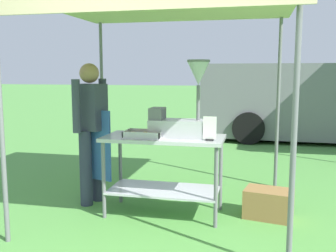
{
  "coord_description": "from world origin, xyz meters",
  "views": [
    {
      "loc": [
        0.7,
        -2.59,
        1.51
      ],
      "look_at": [
        -0.24,
        1.52,
        0.93
      ],
      "focal_mm": 41.61,
      "sensor_mm": 36.0,
      "label": 1
    }
  ],
  "objects_px": {
    "donut_cart": "(164,157)",
    "van_grey": "(329,101)",
    "donut_tray": "(144,135)",
    "stall_canopy": "(166,8)",
    "vendor": "(91,126)",
    "supply_crate": "(269,204)",
    "donut_fryer": "(181,112)",
    "menu_sign": "(210,130)"
  },
  "relations": [
    {
      "from": "donut_cart",
      "to": "van_grey",
      "type": "relative_size",
      "value": 0.23
    },
    {
      "from": "donut_tray",
      "to": "van_grey",
      "type": "xyz_separation_m",
      "value": [
        2.71,
        5.39,
        0.01
      ]
    },
    {
      "from": "stall_canopy",
      "to": "vendor",
      "type": "height_order",
      "value": "stall_canopy"
    },
    {
      "from": "van_grey",
      "to": "stall_canopy",
      "type": "bearing_deg",
      "value": -115.91
    },
    {
      "from": "supply_crate",
      "to": "donut_fryer",
      "type": "bearing_deg",
      "value": -172.13
    },
    {
      "from": "stall_canopy",
      "to": "donut_fryer",
      "type": "xyz_separation_m",
      "value": [
        0.19,
        -0.09,
        -1.05
      ]
    },
    {
      "from": "donut_fryer",
      "to": "menu_sign",
      "type": "xyz_separation_m",
      "value": [
        0.31,
        -0.15,
        -0.16
      ]
    },
    {
      "from": "donut_cart",
      "to": "donut_tray",
      "type": "relative_size",
      "value": 3.18
    },
    {
      "from": "stall_canopy",
      "to": "donut_tray",
      "type": "bearing_deg",
      "value": -132.22
    },
    {
      "from": "donut_fryer",
      "to": "donut_cart",
      "type": "bearing_deg",
      "value": -177.64
    },
    {
      "from": "donut_cart",
      "to": "menu_sign",
      "type": "height_order",
      "value": "menu_sign"
    },
    {
      "from": "donut_fryer",
      "to": "vendor",
      "type": "relative_size",
      "value": 0.49
    },
    {
      "from": "supply_crate",
      "to": "van_grey",
      "type": "relative_size",
      "value": 0.1
    },
    {
      "from": "donut_fryer",
      "to": "vendor",
      "type": "height_order",
      "value": "donut_fryer"
    },
    {
      "from": "donut_tray",
      "to": "vendor",
      "type": "height_order",
      "value": "vendor"
    },
    {
      "from": "stall_canopy",
      "to": "donut_tray",
      "type": "xyz_separation_m",
      "value": [
        -0.18,
        -0.2,
        -1.29
      ]
    },
    {
      "from": "donut_fryer",
      "to": "van_grey",
      "type": "xyz_separation_m",
      "value": [
        2.34,
        5.28,
        -0.23
      ]
    },
    {
      "from": "stall_canopy",
      "to": "donut_cart",
      "type": "height_order",
      "value": "stall_canopy"
    },
    {
      "from": "donut_cart",
      "to": "donut_tray",
      "type": "distance_m",
      "value": 0.33
    },
    {
      "from": "stall_canopy",
      "to": "vendor",
      "type": "distance_m",
      "value": 1.54
    },
    {
      "from": "vendor",
      "to": "van_grey",
      "type": "distance_m",
      "value": 6.15
    },
    {
      "from": "vendor",
      "to": "supply_crate",
      "type": "height_order",
      "value": "vendor"
    },
    {
      "from": "donut_cart",
      "to": "vendor",
      "type": "relative_size",
      "value": 0.78
    },
    {
      "from": "donut_tray",
      "to": "menu_sign",
      "type": "relative_size",
      "value": 1.66
    },
    {
      "from": "menu_sign",
      "to": "van_grey",
      "type": "height_order",
      "value": "van_grey"
    },
    {
      "from": "stall_canopy",
      "to": "donut_fryer",
      "type": "height_order",
      "value": "stall_canopy"
    },
    {
      "from": "menu_sign",
      "to": "supply_crate",
      "type": "height_order",
      "value": "menu_sign"
    },
    {
      "from": "donut_tray",
      "to": "van_grey",
      "type": "height_order",
      "value": "van_grey"
    },
    {
      "from": "donut_tray",
      "to": "donut_cart",
      "type": "bearing_deg",
      "value": 29.63
    },
    {
      "from": "donut_cart",
      "to": "donut_fryer",
      "type": "relative_size",
      "value": 1.59
    },
    {
      "from": "donut_tray",
      "to": "menu_sign",
      "type": "xyz_separation_m",
      "value": [
        0.68,
        -0.03,
        0.08
      ]
    },
    {
      "from": "donut_tray",
      "to": "van_grey",
      "type": "distance_m",
      "value": 6.03
    },
    {
      "from": "stall_canopy",
      "to": "supply_crate",
      "type": "relative_size",
      "value": 4.88
    },
    {
      "from": "donut_cart",
      "to": "menu_sign",
      "type": "bearing_deg",
      "value": -15.63
    },
    {
      "from": "donut_cart",
      "to": "supply_crate",
      "type": "bearing_deg",
      "value": 6.94
    },
    {
      "from": "vendor",
      "to": "stall_canopy",
      "type": "bearing_deg",
      "value": -4.42
    },
    {
      "from": "donut_cart",
      "to": "supply_crate",
      "type": "xyz_separation_m",
      "value": [
        1.09,
        0.13,
        -0.47
      ]
    },
    {
      "from": "donut_tray",
      "to": "supply_crate",
      "type": "xyz_separation_m",
      "value": [
        1.28,
        0.24,
        -0.72
      ]
    },
    {
      "from": "supply_crate",
      "to": "donut_tray",
      "type": "bearing_deg",
      "value": -169.46
    },
    {
      "from": "donut_tray",
      "to": "vendor",
      "type": "bearing_deg",
      "value": 159.01
    },
    {
      "from": "stall_canopy",
      "to": "van_grey",
      "type": "distance_m",
      "value": 5.91
    },
    {
      "from": "stall_canopy",
      "to": "menu_sign",
      "type": "distance_m",
      "value": 1.34
    }
  ]
}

